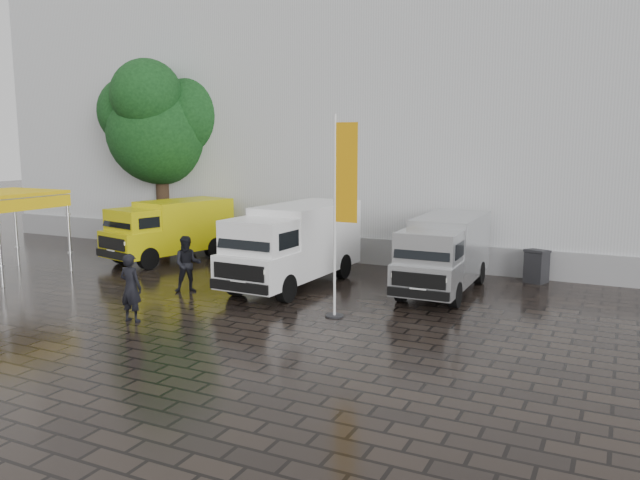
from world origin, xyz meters
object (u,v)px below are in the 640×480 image
Objects in this scene: flagpole at (341,205)px; wheelie_bin at (537,266)px; van_silver at (444,255)px; person_tent at (188,264)px; person_front at (131,288)px; van_white at (293,247)px; van_yellow at (169,231)px; canopy_tent at (4,197)px.

flagpole reaches higher than wheelie_bin.
van_silver is 3.04× the size of person_tent.
person_front is 3.36m from person_tent.
van_silver reaches higher than person_tent.
van_white is 4.30m from flagpole.
person_tent is at bearing -31.13° from van_yellow.
van_silver is 3.66m from wheelie_bin.
van_white is 8.12m from wheelie_bin.
wheelie_bin is (7.03, 4.00, -0.75)m from van_white.
van_yellow is 8.61m from person_front.
wheelie_bin is at bearing 22.99° from van_yellow.
van_silver is at bearing 16.78° from canopy_tent.
van_white reaches higher than van_yellow.
van_yellow is at bearing 177.22° from van_silver.
van_yellow is at bearing 154.65° from flagpole.
van_white is at bearing -164.24° from van_silver.
van_silver is (4.59, 1.34, -0.14)m from van_white.
canopy_tent reaches higher than van_yellow.
person_tent is (-5.47, 0.53, -2.13)m from flagpole.
canopy_tent is 7.44m from person_tent.
van_silver is 7.98m from person_tent.
person_tent is at bearing 174.47° from flagpole.
van_white reaches higher than wheelie_bin.
van_white is at bearing 17.02° from canopy_tent.
van_silver is (11.12, -0.44, -0.01)m from van_yellow.
flagpole reaches higher than person_tent.
person_front is 1.02× the size of person_tent.
van_yellow is at bearing 98.36° from person_tent.
flagpole is 8.24m from wheelie_bin.
wheelie_bin is at bearing 31.80° from van_white.
flagpole is 3.03× the size of person_tent.
flagpole is 5.89m from person_tent.
person_front is (-1.85, -5.44, -0.40)m from van_white.
flagpole is at bearing 1.31° from canopy_tent.
van_yellow is 11.13m from van_silver.
van_yellow is 13.76m from wheelie_bin.
van_silver is at bearing -113.01° from wheelie_bin.
person_front is (-4.74, -2.75, -2.11)m from flagpole.
canopy_tent is at bearing -160.82° from van_white.
person_front is (7.88, -2.46, -1.85)m from canopy_tent.
canopy_tent reaches higher than person_front.
van_silver reaches higher than person_front.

